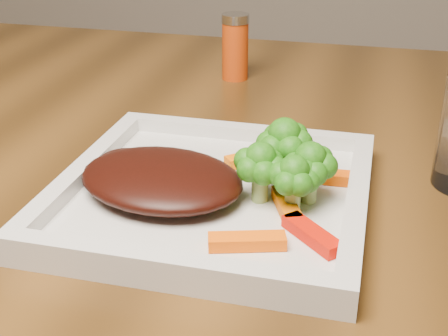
# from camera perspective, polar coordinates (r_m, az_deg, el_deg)

# --- Properties ---
(plate) EXTENTS (0.27, 0.27, 0.01)m
(plate) POSITION_cam_1_polar(r_m,az_deg,el_deg) (0.56, -0.99, -2.74)
(plate) COLOR silver
(plate) RESTS_ON dining_table
(steak) EXTENTS (0.17, 0.15, 0.03)m
(steak) POSITION_cam_1_polar(r_m,az_deg,el_deg) (0.55, -5.75, -0.98)
(steak) COLOR black
(steak) RESTS_ON plate
(broccoli_0) EXTENTS (0.07, 0.07, 0.07)m
(broccoli_0) POSITION_cam_1_polar(r_m,az_deg,el_deg) (0.57, 5.51, 2.09)
(broccoli_0) COLOR #1A6410
(broccoli_0) RESTS_ON plate
(broccoli_1) EXTENTS (0.06, 0.06, 0.06)m
(broccoli_1) POSITION_cam_1_polar(r_m,az_deg,el_deg) (0.53, 7.87, 0.06)
(broccoli_1) COLOR #1B6B11
(broccoli_1) RESTS_ON plate
(broccoli_2) EXTENTS (0.06, 0.06, 0.06)m
(broccoli_2) POSITION_cam_1_polar(r_m,az_deg,el_deg) (0.52, 6.38, -1.08)
(broccoli_2) COLOR #296110
(broccoli_2) RESTS_ON plate
(broccoli_3) EXTENTS (0.07, 0.07, 0.06)m
(broccoli_3) POSITION_cam_1_polar(r_m,az_deg,el_deg) (0.53, 3.34, -0.01)
(broccoli_3) COLOR #336510
(broccoli_3) RESTS_ON plate
(carrot_0) EXTENTS (0.06, 0.03, 0.01)m
(carrot_0) POSITION_cam_1_polar(r_m,az_deg,el_deg) (0.48, 2.12, -6.72)
(carrot_0) COLOR #FD5B04
(carrot_0) RESTS_ON plate
(carrot_1) EXTENTS (0.05, 0.05, 0.01)m
(carrot_1) POSITION_cam_1_polar(r_m,az_deg,el_deg) (0.49, 8.05, -6.04)
(carrot_1) COLOR red
(carrot_1) RESTS_ON plate
(carrot_3) EXTENTS (0.06, 0.02, 0.01)m
(carrot_3) POSITION_cam_1_polar(r_m,az_deg,el_deg) (0.58, 9.84, -0.83)
(carrot_3) COLOR #DF4D03
(carrot_3) RESTS_ON plate
(carrot_4) EXTENTS (0.05, 0.05, 0.01)m
(carrot_4) POSITION_cam_1_polar(r_m,az_deg,el_deg) (0.61, 2.61, 0.93)
(carrot_4) COLOR #FF6D04
(carrot_4) RESTS_ON plate
(carrot_5) EXTENTS (0.03, 0.06, 0.01)m
(carrot_5) POSITION_cam_1_polar(r_m,az_deg,el_deg) (0.53, 5.72, -3.42)
(carrot_5) COLOR #D95D03
(carrot_5) RESTS_ON plate
(spice_shaker) EXTENTS (0.04, 0.04, 0.09)m
(spice_shaker) POSITION_cam_1_polar(r_m,az_deg,el_deg) (0.89, 1.03, 11.01)
(spice_shaker) COLOR #B5370A
(spice_shaker) RESTS_ON dining_table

